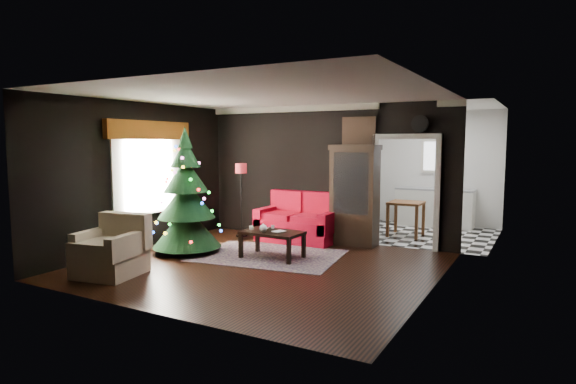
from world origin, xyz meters
The scene contains 26 objects.
floor centered at (0.00, 0.00, 0.00)m, with size 5.50×5.50×0.00m, color black.
ceiling centered at (0.00, 0.00, 2.80)m, with size 5.50×5.50×0.00m, color white.
wall_back centered at (0.00, 2.50, 1.40)m, with size 5.50×5.50×0.00m, color black.
wall_front centered at (0.00, -2.50, 1.40)m, with size 5.50×5.50×0.00m, color black.
wall_left centered at (-2.75, 0.00, 1.40)m, with size 5.50×5.50×0.00m, color black.
wall_right centered at (2.75, 0.00, 1.40)m, with size 5.50×5.50×0.00m, color black.
doorway centered at (1.70, 2.50, 1.05)m, with size 1.10×0.10×2.10m, color beige, non-canonical shape.
left_window centered at (-2.71, 0.20, 1.45)m, with size 0.05×1.60×1.40m, color white.
valance centered at (-2.63, 0.20, 2.27)m, with size 0.12×2.10×0.35m, color brown.
kitchen_floor centered at (1.70, 4.00, 0.00)m, with size 3.00×3.00×0.00m, color white.
kitchen_window centered at (1.70, 5.45, 1.70)m, with size 0.70×0.06×0.70m, color white.
rug centered at (-0.26, 0.65, 0.01)m, with size 2.51×1.83×0.01m, color #301F28.
loveseat centered at (-0.40, 2.05, 0.50)m, with size 1.70×0.90×1.00m, color maroon, non-canonical shape.
curio_cabinet centered at (0.75, 2.27, 0.95)m, with size 0.90×0.45×1.90m, color black, non-canonical shape.
floor_lamp centered at (-1.55, 1.69, 0.83)m, with size 0.26×0.26×1.54m, color black, non-canonical shape.
christmas_tree centered at (-1.73, 0.16, 1.05)m, with size 1.25×1.25×2.39m, color black, non-canonical shape.
armchair centered at (-1.76, -1.59, 0.46)m, with size 0.91×0.91×0.93m, color beige, non-canonical shape.
coffee_table centered at (-0.12, 0.54, 0.25)m, with size 1.05×0.63×0.47m, color black, non-canonical shape.
teapot centered at (-0.19, 0.36, 0.56)m, with size 0.16×0.16×0.15m, color white, non-canonical shape.
cup_a centered at (-0.26, 0.79, 0.51)m, with size 0.06×0.06×0.05m, color white.
cup_b centered at (-0.54, 0.51, 0.52)m, with size 0.08×0.08×0.06m, color white.
book centered at (-0.06, 0.56, 0.60)m, with size 0.16×0.02×0.22m, color tan.
wall_clock centered at (1.95, 2.45, 2.38)m, with size 0.32×0.32×0.06m, color silver.
painting centered at (0.75, 2.46, 2.25)m, with size 0.62×0.05×0.52m, color #A9683D.
kitchen_counter centered at (1.70, 5.20, 0.45)m, with size 1.80×0.60×0.90m, color silver.
kitchen_table centered at (1.40, 3.70, 0.38)m, with size 0.70×0.70×0.75m, color brown, non-canonical shape.
Camera 1 is at (4.11, -6.58, 2.05)m, focal length 29.80 mm.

